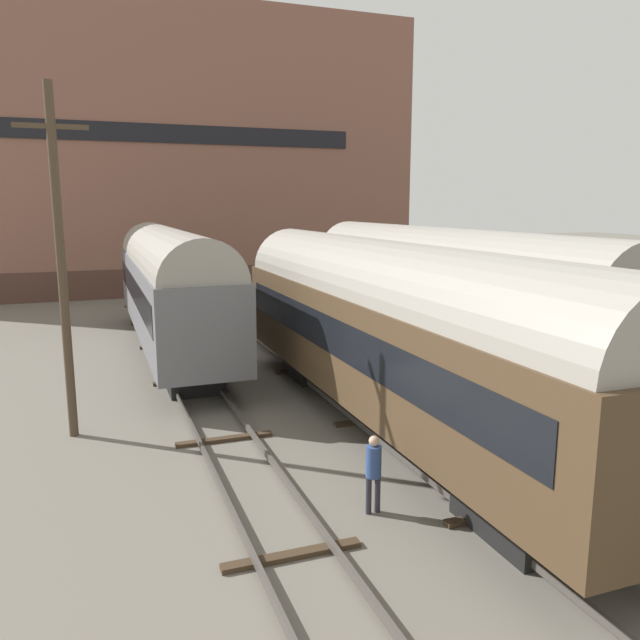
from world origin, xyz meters
The scene contains 12 objects.
ground_plane centered at (0.00, 0.00, 0.00)m, with size 200.00×200.00×0.00m, color #6B665B.
track_left centered at (-4.48, 0.00, 0.14)m, with size 2.60×60.00×0.26m.
track_middle centered at (0.00, 0.00, 0.14)m, with size 2.60×60.00×0.26m.
track_right centered at (4.48, 0.00, 0.14)m, with size 2.60×60.00×0.26m.
train_car_grey centered at (-4.48, 13.99, 3.03)m, with size 2.99×17.75×5.31m.
train_car_brown centered at (0.00, 2.27, 3.01)m, with size 3.13×18.29×5.31m.
train_car_navy centered at (4.48, 6.95, 3.09)m, with size 3.14×18.24×5.45m.
station_platform centered at (7.04, 3.85, 0.95)m, with size 2.47×11.67×1.04m.
bench centered at (6.80, 2.51, 1.53)m, with size 1.40×0.40×0.91m.
person_worker centered at (-2.41, -1.98, 1.00)m, with size 0.32×0.32×1.67m.
utility_pole centered at (-8.29, 4.85, 4.82)m, with size 1.80×0.24×9.32m.
warehouse_building centered at (-2.14, 35.85, 9.89)m, with size 36.05×10.10×19.77m.
Camera 1 is at (-7.55, -12.79, 6.27)m, focal length 35.00 mm.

